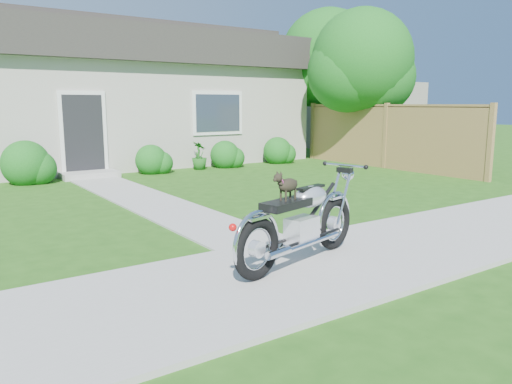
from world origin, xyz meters
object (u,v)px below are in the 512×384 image
at_px(motorcycle_with_dog, 302,221).
at_px(fence, 386,136).
at_px(tree_far, 332,62).
at_px(house, 102,95).
at_px(tree_near, 367,65).
at_px(potted_plant_right, 199,155).

bearing_deg(motorcycle_with_dog, fence, 20.98).
bearing_deg(tree_far, motorcycle_with_dog, -134.12).
height_order(house, fence, house).
height_order(fence, tree_near, tree_near).
xyz_separation_m(house, motorcycle_with_dog, (-1.51, -11.87, -1.62)).
height_order(house, motorcycle_with_dog, house).
bearing_deg(potted_plant_right, motorcycle_with_dog, -110.42).
relative_size(tree_near, motorcycle_with_dog, 2.18).
distance_m(tree_near, motorcycle_with_dog, 10.80).
height_order(potted_plant_right, motorcycle_with_dog, motorcycle_with_dog).
height_order(tree_near, tree_far, tree_far).
xyz_separation_m(fence, potted_plant_right, (-4.68, 2.80, -0.53)).
bearing_deg(fence, tree_near, 76.89).
bearing_deg(fence, house, 135.26).
relative_size(potted_plant_right, motorcycle_with_dog, 0.37).
xyz_separation_m(tree_far, motorcycle_with_dog, (-8.97, -9.25, -2.81)).
xyz_separation_m(fence, tree_far, (1.16, 3.63, 2.40)).
height_order(tree_far, potted_plant_right, tree_far).
relative_size(fence, potted_plant_right, 8.13).
bearing_deg(potted_plant_right, tree_far, 8.12).
bearing_deg(motorcycle_with_dog, tree_near, 25.03).
relative_size(house, potted_plant_right, 15.48).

